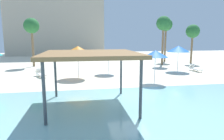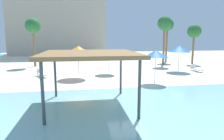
{
  "view_description": "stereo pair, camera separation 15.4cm",
  "coord_description": "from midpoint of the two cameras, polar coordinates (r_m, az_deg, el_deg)",
  "views": [
    {
      "loc": [
        -3.13,
        -11.95,
        3.6
      ],
      "look_at": [
        -0.76,
        2.0,
        1.3
      ],
      "focal_mm": 31.45,
      "sensor_mm": 36.0,
      "label": 1
    },
    {
      "loc": [
        -2.98,
        -11.98,
        3.6
      ],
      "look_at": [
        -0.76,
        2.0,
        1.3
      ],
      "focal_mm": 31.45,
      "sensor_mm": 36.0,
      "label": 2
    }
  ],
  "objects": [
    {
      "name": "ground_plane",
      "position": [
        12.86,
        4.51,
        -7.05
      ],
      "size": [
        80.0,
        80.0,
        0.0
      ],
      "primitive_type": "plane",
      "color": "beige"
    },
    {
      "name": "lagoon_water",
      "position": [
        8.2,
        13.9,
        -16.95
      ],
      "size": [
        44.0,
        13.5,
        0.04
      ],
      "primitive_type": "cube",
      "color": "#8CC6CC",
      "rests_on": "ground"
    },
    {
      "name": "shade_pavilion",
      "position": [
        10.14,
        -6.61,
        4.24
      ],
      "size": [
        4.78,
        4.78,
        2.89
      ],
      "color": "#42474C",
      "rests_on": "ground"
    },
    {
      "name": "beach_umbrella_blue_0",
      "position": [
        19.79,
        -1.34,
        5.21
      ],
      "size": [
        1.95,
        1.95,
        2.49
      ],
      "color": "silver",
      "rests_on": "ground"
    },
    {
      "name": "beach_umbrella_blue_3",
      "position": [
        15.99,
        12.23,
        4.64
      ],
      "size": [
        1.99,
        1.99,
        2.66
      ],
      "color": "silver",
      "rests_on": "ground"
    },
    {
      "name": "beach_umbrella_blue_4",
      "position": [
        22.47,
        18.57,
        5.86
      ],
      "size": [
        2.45,
        2.45,
        2.8
      ],
      "color": "silver",
      "rests_on": "ground"
    },
    {
      "name": "beach_umbrella_orange_5",
      "position": [
        18.0,
        -10.16,
        5.82
      ],
      "size": [
        2.43,
        2.43,
        2.91
      ],
      "color": "silver",
      "rests_on": "ground"
    },
    {
      "name": "lounge_chair_0",
      "position": [
        23.56,
        22.72,
        0.54
      ],
      "size": [
        0.61,
        1.9,
        0.74
      ],
      "rotation": [
        0.0,
        0.0,
        -1.57
      ],
      "color": "white",
      "rests_on": "ground"
    },
    {
      "name": "lounge_chair_1",
      "position": [
        19.73,
        -20.23,
        -0.88
      ],
      "size": [
        1.3,
        1.98,
        0.74
      ],
      "rotation": [
        0.0,
        0.0,
        -1.17
      ],
      "color": "white",
      "rests_on": "ground"
    },
    {
      "name": "palm_tree_0",
      "position": [
        30.4,
        22.28,
        10.17
      ],
      "size": [
        1.9,
        1.9,
        5.52
      ],
      "color": "brown",
      "rests_on": "ground"
    },
    {
      "name": "palm_tree_1",
      "position": [
        27.02,
        -22.5,
        11.52
      ],
      "size": [
        1.9,
        1.9,
        6.09
      ],
      "color": "brown",
      "rests_on": "ground"
    },
    {
      "name": "palm_tree_2",
      "position": [
        27.45,
        14.58,
        12.67
      ],
      "size": [
        1.9,
        1.9,
        6.5
      ],
      "color": "brown",
      "rests_on": "ground"
    },
    {
      "name": "palm_tree_3",
      "position": [
        31.45,
        15.29,
        12.29
      ],
      "size": [
        1.9,
        1.9,
        6.57
      ],
      "color": "brown",
      "rests_on": "ground"
    },
    {
      "name": "hotel_block_0",
      "position": [
        48.12,
        -15.66,
        16.08
      ],
      "size": [
        19.86,
        11.5,
        19.22
      ],
      "primitive_type": "cube",
      "color": "#B2A893",
      "rests_on": "ground"
    }
  ]
}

